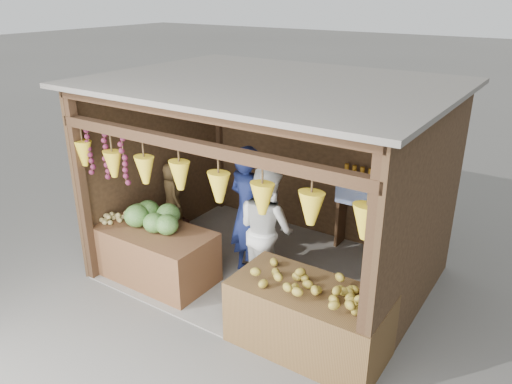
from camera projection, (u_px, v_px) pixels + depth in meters
ground at (269, 272)px, 6.98m from camera, size 80.00×80.00×0.00m
stall_structure at (266, 160)px, 6.34m from camera, size 4.30×3.30×2.66m
back_shelf at (380, 201)px, 7.10m from camera, size 1.25×0.32×1.32m
counter_left at (154, 254)px, 6.73m from camera, size 1.67×0.85×0.72m
counter_right at (308, 318)px, 5.39m from camera, size 1.69×0.85×0.75m
stool at (175, 230)px, 7.85m from camera, size 0.33×0.33×0.31m
man_standing at (248, 213)px, 6.60m from camera, size 0.78×0.63×1.86m
woman_standing at (266, 229)px, 6.35m from camera, size 0.99×0.88×1.69m
vendor_seated at (172, 193)px, 7.61m from camera, size 0.55×0.52×0.95m
melon_pile at (152, 216)px, 6.62m from camera, size 1.00×0.50×0.32m
tanfruit_pile at (114, 217)px, 6.81m from camera, size 0.34×0.40×0.13m
mango_pile at (309, 282)px, 5.17m from camera, size 1.40×0.64×0.22m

